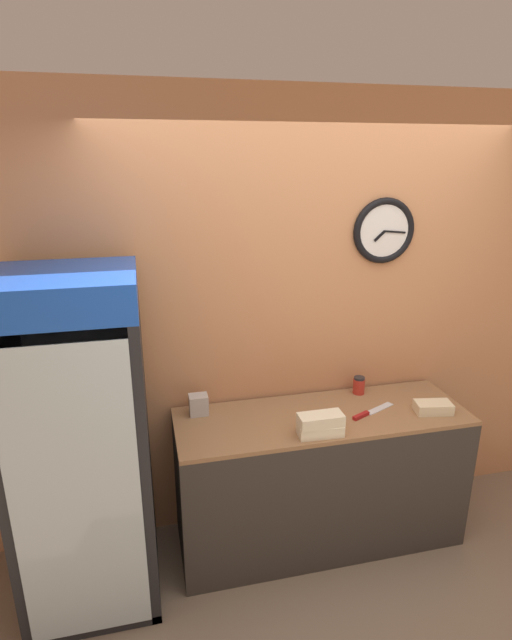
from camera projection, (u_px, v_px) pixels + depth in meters
name	position (u px, v px, depth m)	size (l,w,h in m)	color
wall_back	(307.00, 319.00, 3.11)	(5.20, 0.10, 2.70)	tan
prep_counter	(320.00, 477.00, 3.08)	(1.73, 0.58, 0.87)	#332D28
beverage_cooler	(81.00, 425.00, 2.59)	(0.67, 0.72, 1.82)	black
sandwich_stack_bottom	(320.00, 430.00, 2.72)	(0.25, 0.12, 0.06)	beige
sandwich_stack_middle	(321.00, 420.00, 2.70)	(0.25, 0.11, 0.06)	beige
sandwich_flat_left	(433.00, 407.00, 2.96)	(0.23, 0.15, 0.06)	beige
chefs_knife	(368.00, 413.00, 2.95)	(0.32, 0.17, 0.02)	silver
condiment_jar	(359.00, 385.00, 3.19)	(0.07, 0.07, 0.11)	#B72D23
napkin_dispenser	(199.00, 405.00, 2.94)	(0.11, 0.09, 0.12)	#B7B2AD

